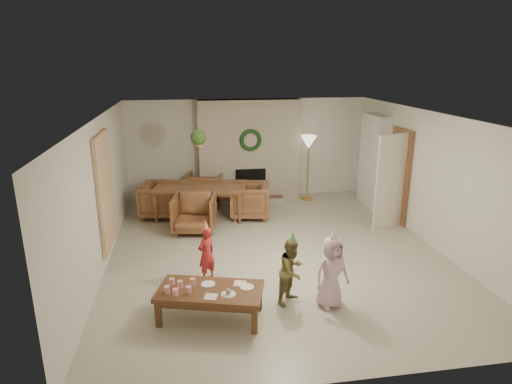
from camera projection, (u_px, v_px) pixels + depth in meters
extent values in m
plane|color=#B7B29E|center=(275.00, 251.00, 8.15)|extent=(7.00, 7.00, 0.00)
plane|color=white|center=(277.00, 116.00, 7.43)|extent=(7.00, 7.00, 0.00)
plane|color=silver|center=(248.00, 149.00, 11.09)|extent=(7.00, 0.00, 7.00)
plane|color=silver|center=(346.00, 281.00, 4.48)|extent=(7.00, 0.00, 7.00)
plane|color=silver|center=(101.00, 195.00, 7.33)|extent=(0.00, 7.00, 7.00)
plane|color=silver|center=(432.00, 180.00, 8.25)|extent=(0.00, 7.00, 7.00)
cube|color=#5B1819|center=(249.00, 150.00, 10.91)|extent=(2.50, 0.40, 2.50)
cube|color=#5C2819|center=(252.00, 200.00, 10.92)|extent=(1.60, 0.30, 0.12)
cube|color=black|center=(250.00, 183.00, 10.97)|extent=(0.75, 0.12, 0.75)
torus|color=#163B17|center=(251.00, 140.00, 10.60)|extent=(0.54, 0.10, 0.54)
cylinder|color=gold|center=(307.00, 198.00, 11.20)|extent=(0.30, 0.30, 0.03)
cylinder|color=gold|center=(308.00, 170.00, 10.98)|extent=(0.03, 0.03, 1.47)
cone|color=beige|center=(309.00, 142.00, 10.78)|extent=(0.39, 0.39, 0.33)
cube|color=white|center=(373.00, 161.00, 10.44)|extent=(0.30, 1.00, 2.20)
cube|color=white|center=(370.00, 187.00, 10.62)|extent=(0.30, 0.92, 0.03)
cube|color=white|center=(372.00, 171.00, 10.51)|extent=(0.30, 0.92, 0.03)
cube|color=white|center=(373.00, 155.00, 10.39)|extent=(0.30, 0.92, 0.03)
cube|color=white|center=(374.00, 138.00, 10.28)|extent=(0.30, 0.92, 0.03)
cube|color=#A41E2F|center=(373.00, 183.00, 10.44)|extent=(0.20, 0.40, 0.24)
cube|color=#2A489A|center=(370.00, 165.00, 10.51)|extent=(0.20, 0.44, 0.24)
cube|color=gold|center=(374.00, 150.00, 10.26)|extent=(0.20, 0.36, 0.22)
cube|color=brown|center=(399.00, 176.00, 9.44)|extent=(0.05, 0.86, 2.04)
cube|color=beige|center=(390.00, 182.00, 9.03)|extent=(0.77, 0.32, 2.00)
cube|color=beige|center=(105.00, 191.00, 7.52)|extent=(0.06, 1.20, 2.00)
imported|color=brown|center=(200.00, 202.00, 9.85)|extent=(2.19, 1.47, 0.71)
imported|color=brown|center=(194.00, 213.00, 8.99)|extent=(0.98, 1.00, 0.79)
imported|color=brown|center=(205.00, 189.00, 10.69)|extent=(0.98, 1.00, 0.79)
imported|color=brown|center=(161.00, 200.00, 9.86)|extent=(1.00, 0.98, 0.79)
imported|color=brown|center=(250.00, 200.00, 9.82)|extent=(1.00, 0.98, 0.79)
cylinder|color=tan|center=(198.00, 126.00, 8.75)|extent=(0.01, 0.01, 0.70)
cylinder|color=#9A6531|center=(198.00, 143.00, 8.85)|extent=(0.16, 0.16, 0.12)
sphere|color=#274818|center=(198.00, 137.00, 8.81)|extent=(0.32, 0.32, 0.32)
cube|color=brown|center=(210.00, 291.00, 5.95)|extent=(1.56, 1.06, 0.07)
cube|color=brown|center=(210.00, 296.00, 5.97)|extent=(1.42, 0.93, 0.09)
cube|color=brown|center=(158.00, 314.00, 5.81)|extent=(0.09, 0.09, 0.37)
cube|color=brown|center=(255.00, 320.00, 5.67)|extent=(0.09, 0.09, 0.37)
cube|color=brown|center=(171.00, 292.00, 6.36)|extent=(0.09, 0.09, 0.37)
cube|color=brown|center=(259.00, 297.00, 6.22)|extent=(0.09, 0.09, 0.37)
cylinder|color=white|center=(167.00, 290.00, 5.83)|extent=(0.09, 0.09, 0.10)
cylinder|color=white|center=(172.00, 282.00, 6.04)|extent=(0.09, 0.09, 0.10)
cylinder|color=white|center=(175.00, 292.00, 5.76)|extent=(0.09, 0.09, 0.10)
cylinder|color=white|center=(180.00, 284.00, 5.97)|extent=(0.09, 0.09, 0.10)
cylinder|color=white|center=(188.00, 290.00, 5.83)|extent=(0.09, 0.09, 0.10)
cylinder|color=white|center=(193.00, 282.00, 6.04)|extent=(0.09, 0.09, 0.10)
cylinder|color=white|center=(208.00, 284.00, 6.07)|extent=(0.24, 0.24, 0.01)
cylinder|color=white|center=(228.00, 294.00, 5.81)|extent=(0.24, 0.24, 0.01)
cylinder|color=white|center=(247.00, 287.00, 5.99)|extent=(0.24, 0.24, 0.01)
sphere|color=tan|center=(228.00, 291.00, 5.79)|extent=(0.09, 0.09, 0.08)
cube|color=#FDBAC8|center=(211.00, 297.00, 5.75)|extent=(0.20, 0.20, 0.01)
cube|color=#FDBAC8|center=(240.00, 283.00, 6.09)|extent=(0.20, 0.20, 0.01)
imported|color=#B22627|center=(206.00, 254.00, 6.97)|extent=(0.39, 0.38, 0.91)
cone|color=gold|center=(205.00, 225.00, 6.83)|extent=(0.16, 0.16, 0.17)
imported|color=#9C562A|center=(292.00, 271.00, 6.34)|extent=(0.60, 0.60, 0.98)
cone|color=#46A554|center=(293.00, 237.00, 6.19)|extent=(0.15, 0.15, 0.16)
imported|color=beige|center=(332.00, 272.00, 6.21)|extent=(0.58, 0.45, 1.06)
cone|color=silver|center=(334.00, 235.00, 6.04)|extent=(0.15, 0.15, 0.19)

